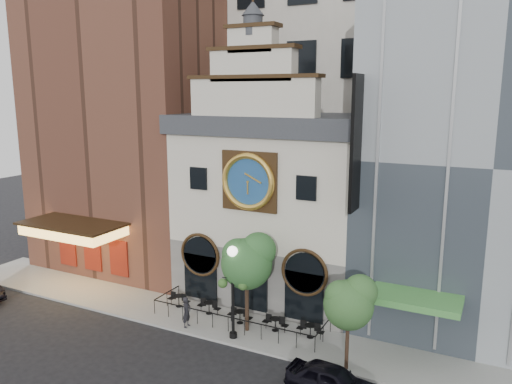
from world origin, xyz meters
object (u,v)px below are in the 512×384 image
object	(u,v)px
bistro_3	(275,323)
bistro_4	(310,330)
bistro_1	(209,307)
bistro_2	(240,316)
pedestrian	(187,312)
tree_right	(350,301)
bistro_0	(179,300)
lamppost	(233,282)
car_right	(333,381)
tree_left	(248,260)

from	to	relation	value
bistro_3	bistro_4	xyz separation A→B (m)	(2.11, 0.13, 0.00)
bistro_4	bistro_1	bearing A→B (deg)	179.36
bistro_2	bistro_3	distance (m)	2.30
bistro_4	pedestrian	bearing A→B (deg)	-163.93
bistro_1	pedestrian	size ratio (longest dim) A/B	0.86
bistro_2	bistro_3	xyz separation A→B (m)	(2.29, 0.07, 0.00)
bistro_3	tree_right	xyz separation A→B (m)	(4.91, -2.08, 3.15)
bistro_0	pedestrian	world-z (taller)	pedestrian
bistro_0	bistro_1	bearing A→B (deg)	-0.58
bistro_0	bistro_3	distance (m)	6.94
bistro_1	bistro_2	distance (m)	2.36
bistro_0	bistro_4	size ratio (longest dim) A/B	1.00
bistro_0	bistro_2	bearing A→B (deg)	-3.69
bistro_1	lamppost	bearing A→B (deg)	-35.24
bistro_0	bistro_2	world-z (taller)	same
bistro_2	bistro_4	world-z (taller)	same
bistro_3	car_right	bearing A→B (deg)	-42.08
bistro_2	tree_right	world-z (taller)	tree_right
bistro_3	pedestrian	distance (m)	5.24
bistro_4	tree_right	bearing A→B (deg)	-38.35
bistro_4	tree_left	bearing A→B (deg)	-167.71
bistro_1	tree_left	world-z (taller)	tree_left
bistro_4	lamppost	xyz separation A→B (m)	(-3.89, -1.94, 2.86)
bistro_3	lamppost	xyz separation A→B (m)	(-1.78, -1.81, 2.86)
bistro_0	bistro_3	world-z (taller)	same
bistro_3	bistro_1	bearing A→B (deg)	177.41
bistro_1	bistro_0	bearing A→B (deg)	179.42
bistro_4	lamppost	distance (m)	5.20
bistro_4	car_right	xyz separation A→B (m)	(2.78, -4.55, 0.13)
car_right	pedestrian	xyz separation A→B (m)	(-9.76, 2.54, 0.32)
bistro_2	pedestrian	distance (m)	3.18
bistro_4	pedestrian	xyz separation A→B (m)	(-6.98, -2.01, 0.45)
bistro_1	bistro_3	xyz separation A→B (m)	(4.64, -0.21, 0.00)
pedestrian	bistro_1	bearing A→B (deg)	-8.51
bistro_0	bistro_2	distance (m)	4.65
bistro_4	tree_left	size ratio (longest dim) A/B	0.27
bistro_1	car_right	distance (m)	10.59
bistro_0	tree_right	world-z (taller)	tree_right
lamppost	tree_right	size ratio (longest dim) A/B	1.09
bistro_0	bistro_1	size ratio (longest dim) A/B	1.00
bistro_1	lamppost	world-z (taller)	lamppost
bistro_1	lamppost	xyz separation A→B (m)	(2.86, -2.02, 2.86)
pedestrian	lamppost	size ratio (longest dim) A/B	0.34
bistro_4	bistro_2	bearing A→B (deg)	-177.39
bistro_0	lamppost	distance (m)	6.24
bistro_3	tree_right	distance (m)	6.19
bistro_0	tree_left	world-z (taller)	tree_left
bistro_2	lamppost	world-z (taller)	lamppost
bistro_2	bistro_0	bearing A→B (deg)	176.31
bistro_2	tree_left	xyz separation A→B (m)	(0.85, -0.57, 3.84)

